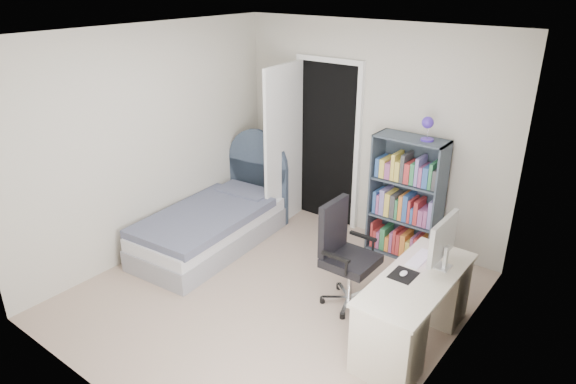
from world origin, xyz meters
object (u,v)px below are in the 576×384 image
Objects in this scene: nightstand at (272,181)px; floor_lamp at (267,180)px; office_chair at (344,249)px; bed at (215,223)px; bookcase at (406,203)px; desk at (415,307)px.

floor_lamp is (0.16, -0.29, 0.16)m from nightstand.
nightstand is at bearing 146.77° from office_chair.
bed is 1.47× the size of floor_lamp.
bookcase is 1.20m from office_chair.
desk is at bearing -10.53° from office_chair.
office_chair is at bearing -93.10° from bookcase.
bookcase reaches higher than bed.
bed is 3.32× the size of nightstand.
nightstand is 0.44× the size of floor_lamp.
nightstand is at bearing 119.60° from floor_lamp.
bookcase is 1.21× the size of desk.
bed is at bearing 177.77° from office_chair.
floor_lamp is at bearing 151.21° from office_chair.
bookcase is at bearing 8.01° from floor_lamp.
desk is (2.60, -0.22, 0.09)m from bed.
office_chair is at bearing -33.23° from nightstand.
bed is 1.22× the size of bookcase.
desk reaches higher than nightstand.
floor_lamp is 1.32× the size of office_chair.
floor_lamp is 1.80m from bookcase.
nightstand is at bearing 178.88° from bookcase.
bed reaches higher than office_chair.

